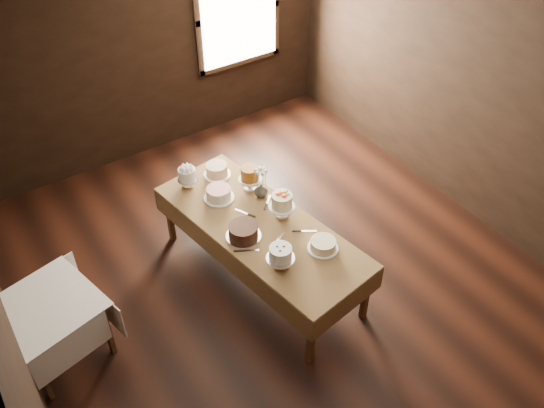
{
  "coord_description": "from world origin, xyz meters",
  "views": [
    {
      "loc": [
        -2.31,
        -3.28,
        4.58
      ],
      "look_at": [
        0.0,
        0.2,
        0.95
      ],
      "focal_mm": 37.79,
      "sensor_mm": 36.0,
      "label": 1
    }
  ],
  "objects": [
    {
      "name": "wall_back",
      "position": [
        0.0,
        3.0,
        1.4
      ],
      "size": [
        5.0,
        0.02,
        2.8
      ],
      "primitive_type": "cube",
      "color": "black",
      "rests_on": "ground"
    },
    {
      "name": "cake_cream",
      "position": [
        0.18,
        -0.39,
        0.78
      ],
      "size": [
        0.3,
        0.3,
        0.1
      ],
      "color": "white",
      "rests_on": "display_table"
    },
    {
      "name": "cake_server_a",
      "position": [
        -0.07,
        -0.04,
        0.73
      ],
      "size": [
        0.23,
        0.12,
        0.01
      ],
      "primitive_type": "cube",
      "rotation": [
        0.0,
        0.0,
        0.42
      ],
      "color": "silver",
      "rests_on": "display_table"
    },
    {
      "name": "cake_server_e",
      "position": [
        -0.39,
        -0.04,
        0.73
      ],
      "size": [
        0.22,
        0.14,
        0.01
      ],
      "primitive_type": "cube",
      "rotation": [
        0.0,
        0.0,
        -0.51
      ],
      "color": "silver",
      "rests_on": "display_table"
    },
    {
      "name": "cake_speckled",
      "position": [
        -0.09,
        1.14,
        0.8
      ],
      "size": [
        0.33,
        0.33,
        0.14
      ],
      "color": "white",
      "rests_on": "display_table"
    },
    {
      "name": "display_table",
      "position": [
        -0.13,
        0.21,
        0.68
      ],
      "size": [
        1.28,
        2.48,
        0.73
      ],
      "rotation": [
        0.0,
        0.0,
        0.16
      ],
      "color": "#442C1A",
      "rests_on": "ground"
    },
    {
      "name": "floor",
      "position": [
        0.0,
        0.0,
        0.0
      ],
      "size": [
        5.0,
        6.0,
        0.01
      ],
      "primitive_type": "cube",
      "color": "black",
      "rests_on": "ground"
    },
    {
      "name": "cake_server_c",
      "position": [
        -0.18,
        0.48,
        0.73
      ],
      "size": [
        0.13,
        0.23,
        0.01
      ],
      "primitive_type": "cube",
      "rotation": [
        0.0,
        0.0,
        2.03
      ],
      "color": "silver",
      "rests_on": "display_table"
    },
    {
      "name": "cake_server_b",
      "position": [
        0.22,
        -0.13,
        0.73
      ],
      "size": [
        0.22,
        0.15,
        0.01
      ],
      "primitive_type": "cube",
      "rotation": [
        0.0,
        0.0,
        -0.57
      ],
      "color": "silver",
      "rests_on": "display_table"
    },
    {
      "name": "flower_vase",
      "position": [
        0.12,
        0.58,
        0.8
      ],
      "size": [
        0.2,
        0.2,
        0.15
      ],
      "primitive_type": "imported",
      "rotation": [
        0.0,
        0.0,
        0.72
      ],
      "color": "#2D2823",
      "rests_on": "display_table"
    },
    {
      "name": "cake_flowers",
      "position": [
        0.13,
        0.22,
        0.85
      ],
      "size": [
        0.29,
        0.29,
        0.27
      ],
      "color": "white",
      "rests_on": "display_table"
    },
    {
      "name": "window",
      "position": [
        1.3,
        2.94,
        1.6
      ],
      "size": [
        1.1,
        0.05,
        1.3
      ],
      "primitive_type": "cube",
      "color": "#FFEABF",
      "rests_on": "wall_back"
    },
    {
      "name": "flower_bouquet",
      "position": [
        0.12,
        0.58,
        1.0
      ],
      "size": [
        0.14,
        0.14,
        0.2
      ],
      "primitive_type": null,
      "color": "white",
      "rests_on": "flower_vase"
    },
    {
      "name": "cake_caramel",
      "position": [
        0.09,
        0.75,
        0.85
      ],
      "size": [
        0.25,
        0.25,
        0.28
      ],
      "color": "white",
      "rests_on": "display_table"
    },
    {
      "name": "wall_right",
      "position": [
        2.5,
        0.0,
        1.4
      ],
      "size": [
        0.02,
        6.0,
        2.8
      ],
      "primitive_type": "cube",
      "color": "black",
      "rests_on": "ground"
    },
    {
      "name": "cake_lattice",
      "position": [
        -0.27,
        0.79,
        0.79
      ],
      "size": [
        0.32,
        0.32,
        0.12
      ],
      "color": "white",
      "rests_on": "display_table"
    },
    {
      "name": "cake_meringue",
      "position": [
        -0.44,
        1.15,
        0.84
      ],
      "size": [
        0.24,
        0.24,
        0.23
      ],
      "color": "silver",
      "rests_on": "display_table"
    },
    {
      "name": "cake_swirl",
      "position": [
        -0.27,
        -0.35,
        0.84
      ],
      "size": [
        0.26,
        0.26,
        0.24
      ],
      "color": "silver",
      "rests_on": "display_table"
    },
    {
      "name": "cake_server_d",
      "position": [
        0.15,
        0.49,
        0.73
      ],
      "size": [
        0.19,
        0.18,
        0.01
      ],
      "primitive_type": "cube",
      "rotation": [
        0.0,
        0.0,
        0.74
      ],
      "color": "silver",
      "rests_on": "display_table"
    },
    {
      "name": "cake_chocolate",
      "position": [
        -0.35,
        0.17,
        0.79
      ],
      "size": [
        0.34,
        0.34,
        0.13
      ],
      "color": "silver",
      "rests_on": "display_table"
    },
    {
      "name": "ceiling",
      "position": [
        0.0,
        0.0,
        2.8
      ],
      "size": [
        5.0,
        6.0,
        0.01
      ],
      "primitive_type": "cube",
      "color": "beige",
      "rests_on": "wall_back"
    },
    {
      "name": "side_table",
      "position": [
        -2.2,
        0.41,
        0.62
      ],
      "size": [
        1.0,
        1.0,
        0.7
      ],
      "rotation": [
        0.0,
        0.0,
        0.24
      ],
      "color": "#442C1A",
      "rests_on": "ground"
    }
  ]
}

